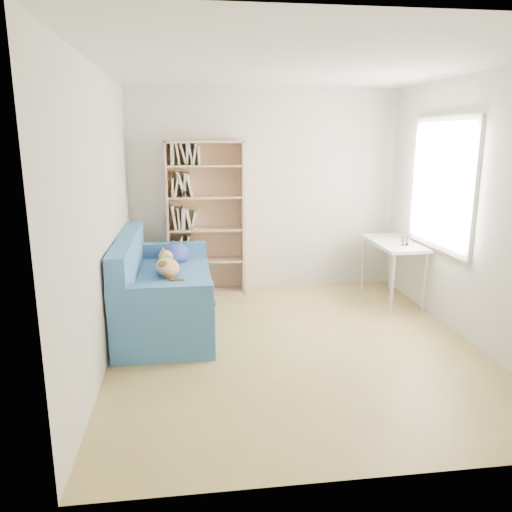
{
  "coord_description": "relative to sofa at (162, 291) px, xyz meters",
  "views": [
    {
      "loc": [
        -0.98,
        -4.49,
        1.99
      ],
      "look_at": [
        -0.34,
        0.26,
        0.85
      ],
      "focal_mm": 35.0,
      "sensor_mm": 36.0,
      "label": 1
    }
  ],
  "objects": [
    {
      "name": "desk",
      "position": [
        2.79,
        0.45,
        0.29
      ],
      "size": [
        0.49,
        1.07,
        0.75
      ],
      "color": "white",
      "rests_on": "ground"
    },
    {
      "name": "room_shell",
      "position": [
        1.4,
        -0.72,
        1.27
      ],
      "size": [
        3.54,
        4.04,
        2.62
      ],
      "color": "silver",
      "rests_on": "ground"
    },
    {
      "name": "ground",
      "position": [
        1.3,
        -0.75,
        -0.37
      ],
      "size": [
        4.0,
        4.0,
        0.0
      ],
      "primitive_type": "plane",
      "color": "olive",
      "rests_on": "ground"
    },
    {
      "name": "pen_cup",
      "position": [
        2.83,
        0.24,
        0.45
      ],
      "size": [
        0.09,
        0.09,
        0.18
      ],
      "color": "white",
      "rests_on": "desk"
    },
    {
      "name": "bookshelf",
      "position": [
        0.52,
        1.08,
        0.53
      ],
      "size": [
        0.98,
        0.3,
        1.95
      ],
      "color": "tan",
      "rests_on": "ground"
    },
    {
      "name": "sofa",
      "position": [
        0.0,
        0.0,
        0.0
      ],
      "size": [
        0.96,
        2.0,
        0.98
      ],
      "rotation": [
        0.0,
        0.0,
        0.01
      ],
      "color": "#255486",
      "rests_on": "ground"
    }
  ]
}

